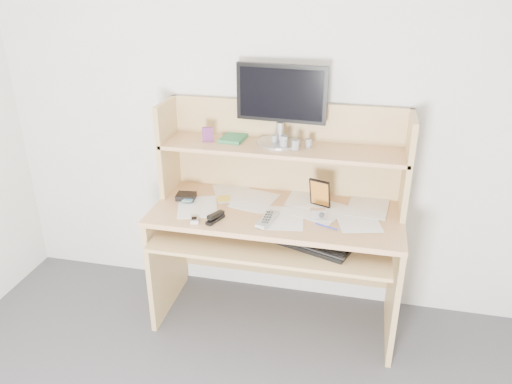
% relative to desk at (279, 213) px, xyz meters
% --- Properties ---
extents(back_wall, '(3.60, 0.04, 2.50)m').
position_rel_desk_xyz_m(back_wall, '(0.00, 0.24, 0.56)').
color(back_wall, beige).
rests_on(back_wall, floor).
extents(desk, '(1.40, 0.70, 1.30)m').
position_rel_desk_xyz_m(desk, '(0.00, 0.00, 0.00)').
color(desk, tan).
rests_on(desk, floor).
extents(paper_clutter, '(1.32, 0.54, 0.01)m').
position_rel_desk_xyz_m(paper_clutter, '(0.00, -0.08, 0.06)').
color(paper_clutter, white).
rests_on(paper_clutter, desk).
extents(keyboard, '(0.49, 0.31, 0.03)m').
position_rel_desk_xyz_m(keyboard, '(0.20, -0.25, -0.03)').
color(keyboard, black).
rests_on(keyboard, desk).
extents(tv_remote, '(0.10, 0.20, 0.02)m').
position_rel_desk_xyz_m(tv_remote, '(-0.02, -0.22, 0.07)').
color(tv_remote, '#9B9B96').
rests_on(tv_remote, paper_clutter).
extents(flip_phone, '(0.06, 0.09, 0.02)m').
position_rel_desk_xyz_m(flip_phone, '(-0.41, -0.30, 0.07)').
color(flip_phone, silver).
rests_on(flip_phone, paper_clutter).
extents(stapler, '(0.08, 0.13, 0.04)m').
position_rel_desk_xyz_m(stapler, '(-0.30, -0.27, 0.08)').
color(stapler, black).
rests_on(stapler, paper_clutter).
extents(wallet, '(0.12, 0.10, 0.03)m').
position_rel_desk_xyz_m(wallet, '(-0.55, -0.05, 0.08)').
color(wallet, black).
rests_on(wallet, paper_clutter).
extents(sticky_note_pad, '(0.09, 0.09, 0.01)m').
position_rel_desk_xyz_m(sticky_note_pad, '(-0.33, -0.00, 0.06)').
color(sticky_note_pad, yellow).
rests_on(sticky_note_pad, desk).
extents(digital_camera, '(0.09, 0.05, 0.05)m').
position_rel_desk_xyz_m(digital_camera, '(0.23, -0.12, 0.09)').
color(digital_camera, '#A4A4A6').
rests_on(digital_camera, paper_clutter).
extents(game_case, '(0.12, 0.05, 0.17)m').
position_rel_desk_xyz_m(game_case, '(0.23, 0.01, 0.15)').
color(game_case, black).
rests_on(game_case, paper_clutter).
extents(blue_pen, '(0.12, 0.05, 0.01)m').
position_rel_desk_xyz_m(blue_pen, '(0.29, -0.22, 0.07)').
color(blue_pen, '#1722AE').
rests_on(blue_pen, paper_clutter).
extents(card_box, '(0.06, 0.03, 0.09)m').
position_rel_desk_xyz_m(card_box, '(-0.43, 0.06, 0.43)').
color(card_box, '#A21518').
rests_on(card_box, desk).
extents(shelf_book, '(0.15, 0.19, 0.02)m').
position_rel_desk_xyz_m(shelf_book, '(-0.30, 0.13, 0.40)').
color(shelf_book, '#338145').
rests_on(shelf_book, desk).
extents(chip_stack_a, '(0.04, 0.04, 0.06)m').
position_rel_desk_xyz_m(chip_stack_a, '(0.08, 0.03, 0.42)').
color(chip_stack_a, black).
rests_on(chip_stack_a, desk).
extents(chip_stack_b, '(0.04, 0.04, 0.06)m').
position_rel_desk_xyz_m(chip_stack_b, '(-0.05, 0.09, 0.42)').
color(chip_stack_b, white).
rests_on(chip_stack_b, desk).
extents(chip_stack_c, '(0.04, 0.04, 0.05)m').
position_rel_desk_xyz_m(chip_stack_c, '(0.15, 0.09, 0.41)').
color(chip_stack_c, black).
rests_on(chip_stack_c, desk).
extents(chip_stack_d, '(0.06, 0.06, 0.08)m').
position_rel_desk_xyz_m(chip_stack_d, '(0.01, 0.03, 0.42)').
color(chip_stack_d, silver).
rests_on(chip_stack_d, desk).
extents(monitor, '(0.51, 0.26, 0.44)m').
position_rel_desk_xyz_m(monitor, '(-0.02, 0.14, 0.62)').
color(monitor, '#B9B9BE').
rests_on(monitor, desk).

